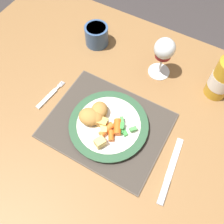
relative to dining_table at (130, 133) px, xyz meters
The scene contains 12 objects.
ground_plane 0.65m from the dining_table, ahead, with size 6.00×6.00×0.00m, color #383333.
dining_table is the anchor object (origin of this frame).
placemat 0.12m from the dining_table, 137.98° to the right, with size 0.36×0.29×0.01m.
dinner_plate 0.13m from the dining_table, 132.13° to the right, with size 0.24×0.24×0.02m.
breaded_croquettes 0.18m from the dining_table, 148.67° to the right, with size 0.09×0.10×0.04m.
green_beans_pile 0.13m from the dining_table, 101.61° to the right, with size 0.07×0.05×0.02m.
glazed_carrots 0.14m from the dining_table, 112.27° to the right, with size 0.06×0.08×0.02m.
fork 0.30m from the dining_table, 168.68° to the right, with size 0.03×0.13×0.01m.
table_knife 0.22m from the dining_table, 31.25° to the right, with size 0.04×0.21×0.01m.
wine_glass 0.29m from the dining_table, 91.55° to the left, with size 0.08×0.08×0.15m.
roast_potatoes 0.17m from the dining_table, 118.74° to the right, with size 0.06×0.09×0.03m.
drinking_cup 0.38m from the dining_table, 138.91° to the left, with size 0.09×0.09×0.07m.
Camera 1 is at (0.13, -0.34, 1.43)m, focal length 40.00 mm.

